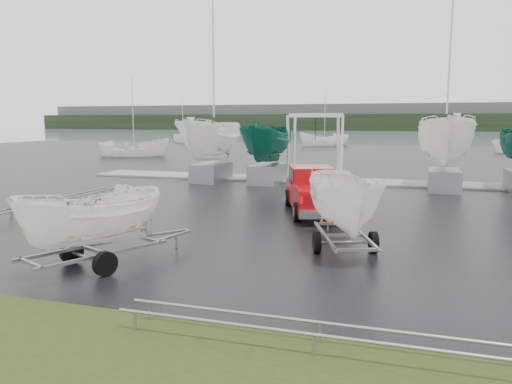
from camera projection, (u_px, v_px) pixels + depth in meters
name	position (u px, v px, depth m)	size (l,w,h in m)	color
ground_plane	(257.00, 222.00, 18.27)	(120.00, 120.00, 0.00)	black
lake	(389.00, 137.00, 112.70)	(300.00, 300.00, 0.00)	gray
grass_verge	(49.00, 355.00, 7.89)	(40.00, 40.00, 0.00)	black
dock	(320.00, 180.00, 30.54)	(30.00, 3.00, 0.12)	gray
treeline	(398.00, 122.00, 178.37)	(300.00, 8.00, 6.00)	black
far_hill	(399.00, 117.00, 185.64)	(300.00, 6.00, 10.00)	#4C5651
pickup_truck	(313.00, 189.00, 20.19)	(3.48, 5.68, 1.79)	#9A080E
trailer_hitched	(346.00, 152.00, 13.83)	(2.29, 3.79, 5.21)	gray
trailer_parked	(91.00, 170.00, 12.24)	(2.57, 3.77, 4.55)	gray
boat_hoist	(315.00, 137.00, 30.27)	(3.30, 2.18, 4.12)	silver
keelboat_0	(211.00, 110.00, 29.93)	(2.69, 3.20, 10.87)	gray
keelboat_1	(268.00, 119.00, 29.15)	(2.38, 3.20, 7.42)	gray
keelboat_2	(448.00, 104.00, 25.94)	(2.85, 3.20, 11.04)	gray
mast_rack_0	(68.00, 197.00, 21.84)	(0.56, 6.50, 0.06)	gray
mast_rack_2	(317.00, 329.00, 8.07)	(7.00, 0.56, 0.06)	gray
moored_boat_0	(134.00, 156.00, 52.04)	(3.69, 3.65, 11.65)	white
moored_boat_1	(324.00, 146.00, 73.38)	(4.20, 4.18, 11.95)	white
moored_boat_3	(511.00, 152.00, 58.65)	(3.30, 3.30, 11.06)	white
moored_boat_4	(183.00, 142.00, 84.52)	(3.37, 3.37, 11.13)	white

